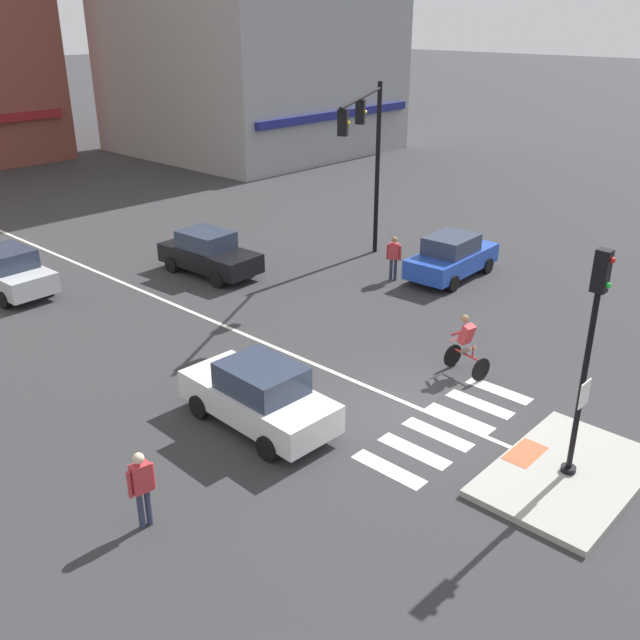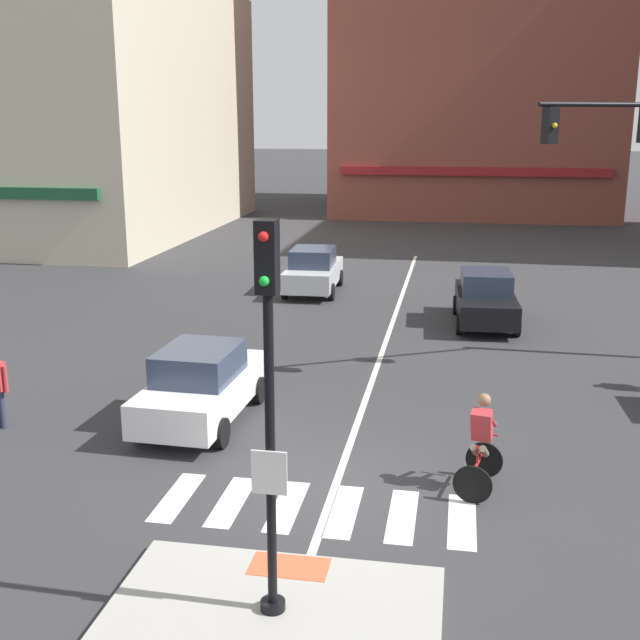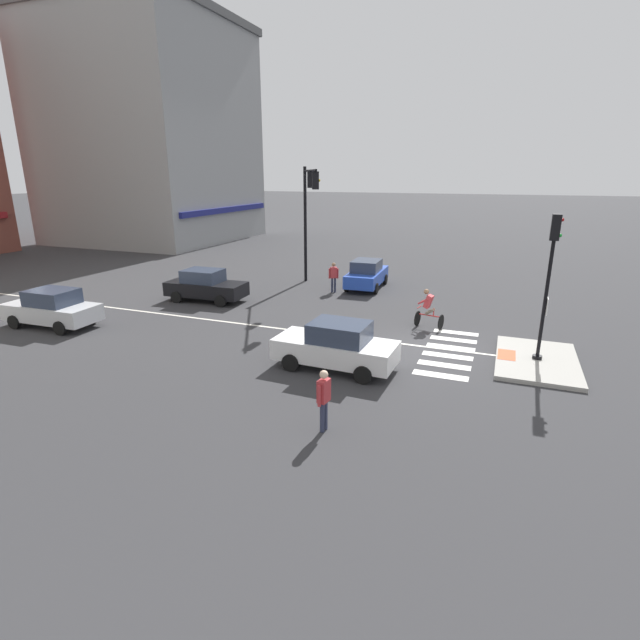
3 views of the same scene
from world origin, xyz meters
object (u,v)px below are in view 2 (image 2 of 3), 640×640
at_px(car_silver_westbound_distant, 313,270).
at_px(car_white_westbound_near, 202,385).
at_px(car_black_eastbound_far, 486,299).
at_px(cyclist, 481,441).
at_px(signal_pole, 269,387).

bearing_deg(car_silver_westbound_distant, car_white_westbound_near, -89.86).
xyz_separation_m(car_black_eastbound_far, cyclist, (-0.37, -11.46, 0.06)).
height_order(signal_pole, car_silver_westbound_distant, signal_pole).
height_order(car_silver_westbound_distant, cyclist, cyclist).
relative_size(signal_pole, car_white_westbound_near, 1.19).
bearing_deg(cyclist, car_black_eastbound_far, 88.13).
xyz_separation_m(car_black_eastbound_far, car_silver_westbound_distant, (-6.08, 3.65, 0.00)).
bearing_deg(car_white_westbound_near, car_black_eastbound_far, 56.96).
bearing_deg(car_white_westbound_near, signal_pole, -64.71).
bearing_deg(signal_pole, car_white_westbound_near, 115.29).
height_order(car_white_westbound_near, car_silver_westbound_distant, same).
bearing_deg(car_white_westbound_near, car_silver_westbound_distant, 90.14).
relative_size(car_white_westbound_near, car_silver_westbound_distant, 1.00).
xyz_separation_m(signal_pole, cyclist, (2.65, 4.24, -2.26)).
height_order(signal_pole, car_white_westbound_near, signal_pole).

